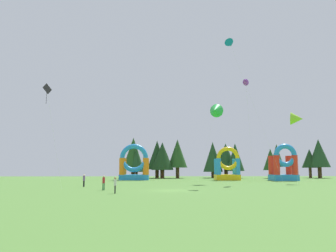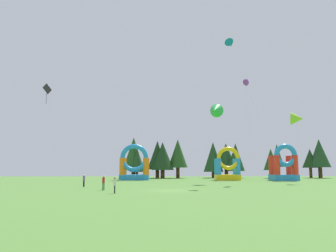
# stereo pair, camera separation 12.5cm
# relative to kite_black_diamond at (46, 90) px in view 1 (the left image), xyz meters

# --- Properties ---
(ground_plane) EXTENTS (120.00, 120.00, 0.00)m
(ground_plane) POSITION_rel_kite_black_diamond_xyz_m (15.99, -2.75, -12.62)
(ground_plane) COLOR #548438
(kite_black_diamond) EXTENTS (2.74, 1.18, 13.25)m
(kite_black_diamond) POSITION_rel_kite_black_diamond_xyz_m (0.00, 0.00, 0.00)
(kite_black_diamond) COLOR black
(kite_black_diamond) RESTS_ON ground_plane
(kite_lime_delta) EXTENTS (3.70, 5.84, 12.46)m
(kite_lime_delta) POSITION_rel_kite_black_diamond_xyz_m (39.04, 15.08, -1.38)
(kite_lime_delta) COLOR #8CD826
(kite_lime_delta) RESTS_ON ground_plane
(kite_green_delta) EXTENTS (4.65, 3.05, 13.89)m
(kite_green_delta) POSITION_rel_kite_black_diamond_xyz_m (24.49, 14.57, -0.03)
(kite_green_delta) COLOR green
(kite_green_delta) RESTS_ON ground_plane
(kite_teal_delta) EXTENTS (7.76, 4.94, 23.90)m
(kite_teal_delta) POSITION_rel_kite_black_diamond_xyz_m (26.39, 10.29, 10.42)
(kite_teal_delta) COLOR #0C7F7A
(kite_teal_delta) RESTS_ON ground_plane
(kite_purple_parafoil) EXTENTS (3.71, 7.75, 18.04)m
(kite_purple_parafoil) POSITION_rel_kite_black_diamond_xyz_m (29.72, 13.60, 4.76)
(kite_purple_parafoil) COLOR purple
(kite_purple_parafoil) RESTS_ON ground_plane
(person_midfield) EXTENTS (0.35, 0.35, 1.70)m
(person_midfield) POSITION_rel_kite_black_diamond_xyz_m (10.01, -6.99, -11.61)
(person_midfield) COLOR black
(person_midfield) RESTS_ON ground_plane
(person_far_side) EXTENTS (0.39, 0.39, 1.74)m
(person_far_side) POSITION_rel_kite_black_diamond_xyz_m (4.17, 4.60, -11.59)
(person_far_side) COLOR black
(person_far_side) RESTS_ON ground_plane
(person_near_camera) EXTENTS (0.38, 0.38, 1.76)m
(person_near_camera) POSITION_rel_kite_black_diamond_xyz_m (8.02, -2.21, -11.57)
(person_near_camera) COLOR #33723F
(person_near_camera) RESTS_ON ground_plane
(inflatable_blue_arch) EXTENTS (6.17, 4.36, 7.60)m
(inflatable_blue_arch) POSITION_rel_kite_black_diamond_xyz_m (9.34, 28.96, -9.85)
(inflatable_blue_arch) COLOR #268CD8
(inflatable_blue_arch) RESTS_ON ground_plane
(inflatable_orange_dome) EXTENTS (4.90, 4.39, 7.40)m
(inflatable_orange_dome) POSITION_rel_kite_black_diamond_xyz_m (40.01, 24.83, -9.83)
(inflatable_orange_dome) COLOR #268CD8
(inflatable_orange_dome) RESTS_ON ground_plane
(inflatable_red_slide) EXTENTS (5.00, 3.65, 6.92)m
(inflatable_red_slide) POSITION_rel_kite_black_diamond_xyz_m (28.96, 27.20, -10.08)
(inflatable_red_slide) COLOR yellow
(inflatable_red_slide) RESTS_ON ground_plane
(tree_row_1) EXTENTS (5.42, 5.42, 10.08)m
(tree_row_1) POSITION_rel_kite_black_diamond_xyz_m (8.20, 40.82, -6.54)
(tree_row_1) COLOR #4C331E
(tree_row_1) RESTS_ON ground_plane
(tree_row_2) EXTENTS (3.43, 3.43, 7.46)m
(tree_row_2) POSITION_rel_kite_black_diamond_xyz_m (9.17, 39.23, -8.14)
(tree_row_2) COLOR #4C331E
(tree_row_2) RESTS_ON ground_plane
(tree_row_3) EXTENTS (4.95, 4.95, 9.30)m
(tree_row_3) POSITION_rel_kite_black_diamond_xyz_m (14.16, 41.00, -6.93)
(tree_row_3) COLOR #4C331E
(tree_row_3) RESTS_ON ground_plane
(tree_row_4) EXTENTS (5.46, 5.46, 8.80)m
(tree_row_4) POSITION_rel_kite_black_diamond_xyz_m (15.45, 39.17, -7.25)
(tree_row_4) COLOR #4C331E
(tree_row_4) RESTS_ON ground_plane
(tree_row_5) EXTENTS (4.87, 4.87, 9.60)m
(tree_row_5) POSITION_rel_kite_black_diamond_xyz_m (19.23, 40.25, -6.58)
(tree_row_5) COLOR #4C331E
(tree_row_5) RESTS_ON ground_plane
(tree_row_6) EXTENTS (4.94, 4.94, 9.09)m
(tree_row_6) POSITION_rel_kite_black_diamond_xyz_m (28.37, 42.20, -7.34)
(tree_row_6) COLOR #4C331E
(tree_row_6) RESTS_ON ground_plane
(tree_row_7) EXTENTS (5.13, 5.13, 8.72)m
(tree_row_7) POSITION_rel_kite_black_diamond_xyz_m (31.63, 41.85, -7.03)
(tree_row_7) COLOR #4C331E
(tree_row_7) RESTS_ON ground_plane
(tree_row_8) EXTENTS (4.32, 4.32, 8.54)m
(tree_row_8) POSITION_rel_kite_black_diamond_xyz_m (33.37, 38.82, -7.49)
(tree_row_8) COLOR #4C331E
(tree_row_8) RESTS_ON ground_plane
(tree_row_9) EXTENTS (3.63, 3.63, 7.21)m
(tree_row_9) POSITION_rel_kite_black_diamond_xyz_m (41.93, 38.38, -8.07)
(tree_row_9) COLOR #4C331E
(tree_row_9) RESTS_ON ground_plane
(tree_row_10) EXTENTS (3.27, 3.27, 8.42)m
(tree_row_10) POSITION_rel_kite_black_diamond_xyz_m (44.00, 39.80, -7.09)
(tree_row_10) COLOR #4C331E
(tree_row_10) RESTS_ON ground_plane
(tree_row_11) EXTENTS (3.92, 3.92, 7.28)m
(tree_row_11) POSITION_rel_kite_black_diamond_xyz_m (52.90, 41.15, -7.77)
(tree_row_11) COLOR #4C331E
(tree_row_11) RESTS_ON ground_plane
(tree_row_12) EXTENTS (5.23, 5.23, 9.73)m
(tree_row_12) POSITION_rel_kite_black_diamond_xyz_m (54.91, 40.26, -6.48)
(tree_row_12) COLOR #4C331E
(tree_row_12) RESTS_ON ground_plane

